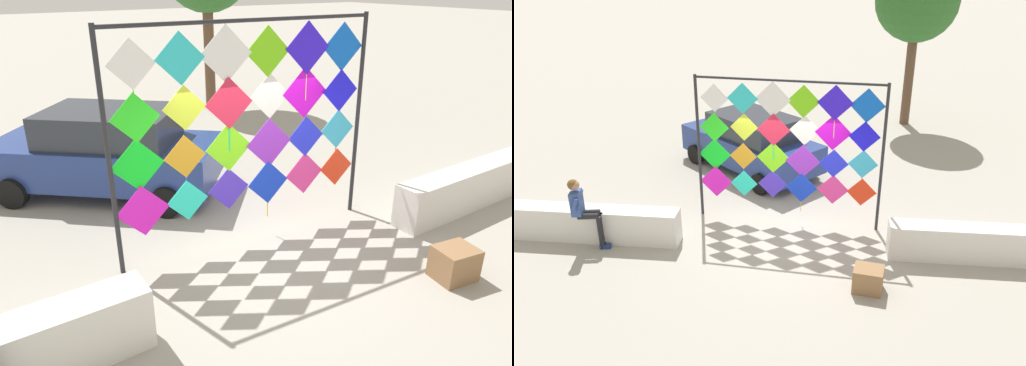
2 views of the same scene
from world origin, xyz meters
TOP-DOWN VIEW (x-y plane):
  - ground at (0.00, 0.00)m, footprint 120.00×120.00m
  - plaza_ledge_right at (4.47, -0.57)m, footprint 4.44×0.50m
  - kite_display_rack at (0.04, 0.70)m, footprint 4.23×0.42m
  - parked_car at (-1.23, 3.78)m, footprint 4.42×4.21m
  - cardboard_box_large at (1.76, -1.87)m, footprint 0.63×0.55m

SIDE VIEW (x-z plane):
  - ground at x=0.00m, z-range 0.00..0.00m
  - cardboard_box_large at x=1.76m, z-range 0.00..0.48m
  - plaza_ledge_right at x=4.47m, z-range 0.00..0.76m
  - parked_car at x=-1.23m, z-range 0.01..1.67m
  - kite_display_rack at x=0.04m, z-range 0.32..3.76m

